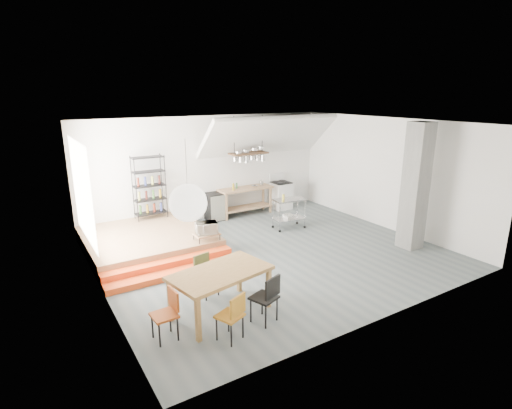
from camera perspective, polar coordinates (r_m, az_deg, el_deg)
floor at (r=10.02m, az=2.22°, el=-6.99°), size 8.00×8.00×0.00m
wall_back at (r=12.51m, az=-6.71°, el=5.18°), size 8.00×0.04×3.20m
wall_left at (r=8.07m, az=-21.96°, el=-1.80°), size 0.04×7.00×3.20m
wall_right at (r=12.17m, az=18.18°, el=4.20°), size 0.04×7.00×3.20m
ceiling at (r=9.27m, az=2.43°, el=11.57°), size 8.00×7.00×0.02m
slope_ceiling at (r=12.72m, az=1.78°, el=9.78°), size 4.40×1.44×1.32m
window_pane at (r=9.46m, az=-23.62°, el=1.75°), size 0.02×2.50×2.20m
platform at (r=10.67m, az=-15.23°, el=-4.96°), size 3.00×3.00×0.40m
step_lower at (r=9.00m, az=-11.49°, el=-9.60°), size 3.00×0.35×0.13m
step_upper at (r=9.28m, az=-12.28°, el=-8.41°), size 3.00×0.35×0.27m
concrete_column at (r=10.73m, az=21.80°, el=2.37°), size 0.50×0.50×3.20m
kitchen_counter at (r=12.91m, az=-1.49°, el=1.19°), size 1.80×0.60×0.91m
stove at (r=13.69m, az=3.57°, el=1.38°), size 0.60×0.60×1.18m
pot_rack at (r=12.46m, az=-0.90°, el=7.00°), size 1.20×0.50×1.43m
wire_shelving at (r=11.59m, az=-15.01°, el=2.53°), size 0.88×0.38×1.80m
microwave_shelf at (r=9.80m, az=-7.06°, el=-4.22°), size 0.60×0.40×0.16m
paper_lantern at (r=6.36m, az=-9.67°, el=0.24°), size 0.60×0.60×0.60m
dining_table at (r=7.20m, az=-5.10°, el=-10.12°), size 1.91×1.31×0.83m
chair_mustard at (r=6.57m, az=-3.33°, el=-15.25°), size 0.49×0.49×0.82m
chair_black at (r=7.00m, az=1.64°, el=-12.81°), size 0.52×0.52×0.89m
chair_olive at (r=7.99m, az=-7.31°, el=-9.44°), size 0.45×0.45×0.82m
chair_red at (r=6.77m, az=-12.46°, el=-14.52°), size 0.41×0.41×0.84m
rolling_cart at (r=11.68m, az=4.74°, el=-0.69°), size 0.96×0.61×0.89m
mini_fridge at (r=12.51m, az=-5.96°, el=-0.31°), size 0.51×0.51×0.86m
microwave at (r=9.75m, az=-7.09°, el=-3.34°), size 0.57×0.45×0.28m
bowl at (r=12.95m, az=-0.20°, el=2.65°), size 0.25×0.25×0.05m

